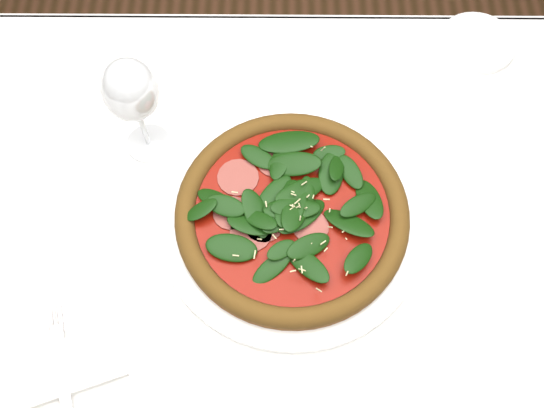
{
  "coord_description": "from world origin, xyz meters",
  "views": [
    {
      "loc": [
        -0.01,
        -0.35,
        1.55
      ],
      "look_at": [
        -0.02,
        0.03,
        0.77
      ],
      "focal_mm": 40.0,
      "sensor_mm": 36.0,
      "label": 1
    }
  ],
  "objects_px": {
    "napkin": "(64,368)",
    "plate": "(292,218)",
    "wine_glass": "(131,92)",
    "pizza": "(292,212)"
  },
  "relations": [
    {
      "from": "plate",
      "to": "wine_glass",
      "type": "bearing_deg",
      "value": 149.54
    },
    {
      "from": "pizza",
      "to": "wine_glass",
      "type": "relative_size",
      "value": 2.35
    },
    {
      "from": "pizza",
      "to": "napkin",
      "type": "xyz_separation_m",
      "value": [
        -0.3,
        -0.21,
        -0.02
      ]
    },
    {
      "from": "plate",
      "to": "wine_glass",
      "type": "relative_size",
      "value": 2.05
    },
    {
      "from": "plate",
      "to": "pizza",
      "type": "relative_size",
      "value": 0.87
    },
    {
      "from": "pizza",
      "to": "wine_glass",
      "type": "bearing_deg",
      "value": 149.54
    },
    {
      "from": "plate",
      "to": "wine_glass",
      "type": "height_order",
      "value": "wine_glass"
    },
    {
      "from": "plate",
      "to": "pizza",
      "type": "distance_m",
      "value": 0.02
    },
    {
      "from": "pizza",
      "to": "napkin",
      "type": "height_order",
      "value": "pizza"
    },
    {
      "from": "napkin",
      "to": "plate",
      "type": "bearing_deg",
      "value": 35.78
    }
  ]
}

